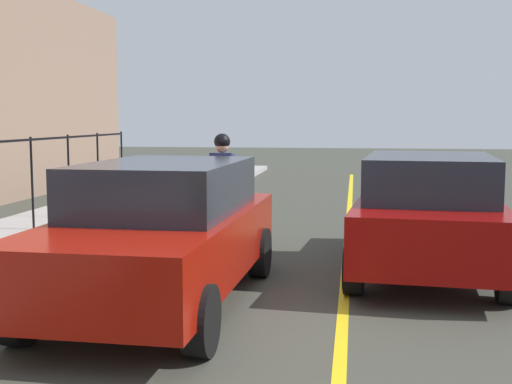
% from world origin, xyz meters
% --- Properties ---
extents(ground_plane, '(80.00, 80.00, 0.00)m').
position_xyz_m(ground_plane, '(0.00, 0.00, 0.00)').
color(ground_plane, '#3D3E35').
extents(lane_line_centre, '(36.00, 0.12, 0.01)m').
position_xyz_m(lane_line_centre, '(0.00, -1.60, 0.00)').
color(lane_line_centre, yellow).
rests_on(lane_line_centre, ground).
extents(cyclist_lead, '(1.71, 0.38, 1.83)m').
position_xyz_m(cyclist_lead, '(3.65, 0.40, 0.91)').
color(cyclist_lead, black).
rests_on(cyclist_lead, ground).
extents(patrol_sedan, '(4.54, 2.24, 1.58)m').
position_xyz_m(patrol_sedan, '(2.37, -2.69, 0.82)').
color(patrol_sedan, maroon).
rests_on(patrol_sedan, ground).
extents(parked_sedan_rear, '(4.45, 2.03, 1.58)m').
position_xyz_m(parked_sedan_rear, '(0.31, 0.40, 0.82)').
color(parked_sedan_rear, '#941207').
rests_on(parked_sedan_rear, ground).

